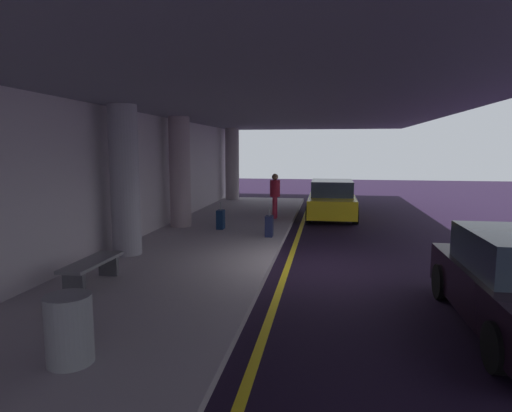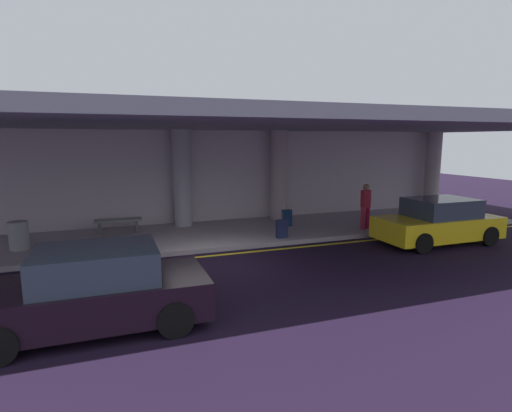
% 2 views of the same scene
% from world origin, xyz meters
% --- Properties ---
extents(ground_plane, '(60.00, 60.00, 0.00)m').
position_xyz_m(ground_plane, '(0.00, 0.00, 0.00)').
color(ground_plane, black).
extents(sidewalk, '(26.00, 4.20, 0.15)m').
position_xyz_m(sidewalk, '(0.00, 3.10, 0.07)').
color(sidewalk, '#9F959E').
rests_on(sidewalk, ground).
extents(lane_stripe_yellow, '(26.00, 0.14, 0.01)m').
position_xyz_m(lane_stripe_yellow, '(0.00, 0.65, 0.00)').
color(lane_stripe_yellow, yellow).
rests_on(lane_stripe_yellow, ground).
extents(support_column_left_mid, '(0.70, 0.70, 3.65)m').
position_xyz_m(support_column_left_mid, '(0.00, 4.64, 1.97)').
color(support_column_left_mid, '#9893A0').
rests_on(support_column_left_mid, sidewalk).
extents(support_column_center, '(0.70, 0.70, 3.65)m').
position_xyz_m(support_column_center, '(4.00, 4.64, 1.97)').
color(support_column_center, '#A59098').
rests_on(support_column_center, sidewalk).
extents(support_column_right_mid, '(0.70, 0.70, 3.65)m').
position_xyz_m(support_column_right_mid, '(12.00, 4.64, 1.97)').
color(support_column_right_mid, '#A3969B').
rests_on(support_column_right_mid, sidewalk).
extents(ceiling_overhang, '(28.00, 13.20, 0.30)m').
position_xyz_m(ceiling_overhang, '(0.00, 2.60, 3.95)').
color(ceiling_overhang, slate).
rests_on(ceiling_overhang, support_column_far_left).
extents(terminal_back_wall, '(26.00, 0.30, 3.80)m').
position_xyz_m(terminal_back_wall, '(0.00, 5.35, 1.90)').
color(terminal_back_wall, '#BBAEBA').
rests_on(terminal_back_wall, ground).
extents(car_yellow_taxi, '(4.10, 1.92, 1.50)m').
position_xyz_m(car_yellow_taxi, '(7.60, -0.42, 0.71)').
color(car_yellow_taxi, yellow).
rests_on(car_yellow_taxi, ground).
extents(traveler_with_luggage, '(0.38, 0.38, 1.68)m').
position_xyz_m(traveler_with_luggage, '(6.22, 1.71, 1.11)').
color(traveler_with_luggage, '#A12035').
rests_on(traveler_with_luggage, sidewalk).
extents(suitcase_upright_primary, '(0.36, 0.22, 0.90)m').
position_xyz_m(suitcase_upright_primary, '(3.71, 3.19, 0.46)').
color(suitcase_upright_primary, '#0E2345').
rests_on(suitcase_upright_primary, sidewalk).
extents(suitcase_upright_secondary, '(0.36, 0.22, 0.90)m').
position_xyz_m(suitcase_upright_secondary, '(2.75, 1.46, 0.46)').
color(suitcase_upright_secondary, '#1A2045').
rests_on(suitcase_upright_secondary, sidewalk).
extents(bench_metal, '(1.60, 0.50, 0.48)m').
position_xyz_m(bench_metal, '(-2.40, 4.19, 0.50)').
color(bench_metal, slate).
rests_on(bench_metal, sidewalk).
extents(trash_bin_steel, '(0.56, 0.56, 0.85)m').
position_xyz_m(trash_bin_steel, '(-5.26, 2.82, 0.57)').
color(trash_bin_steel, gray).
rests_on(trash_bin_steel, sidewalk).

